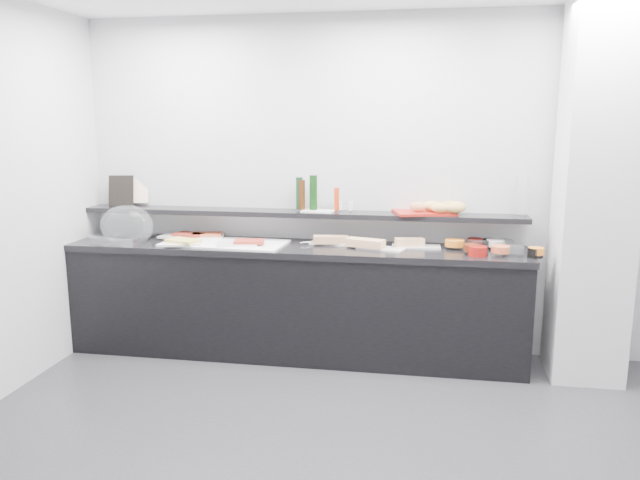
% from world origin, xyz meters
% --- Properties ---
extents(ground, '(5.00, 5.00, 0.00)m').
position_xyz_m(ground, '(0.00, 0.00, 0.00)').
color(ground, '#2D2D30').
rests_on(ground, ground).
extents(back_wall, '(5.00, 0.02, 2.70)m').
position_xyz_m(back_wall, '(0.00, 2.00, 1.35)').
color(back_wall, '#B5B9BD').
rests_on(back_wall, ground).
extents(column, '(0.50, 0.50, 2.70)m').
position_xyz_m(column, '(1.50, 1.65, 1.35)').
color(column, silver).
rests_on(column, ground).
extents(buffet_cabinet, '(3.60, 0.60, 0.85)m').
position_xyz_m(buffet_cabinet, '(-0.70, 1.70, 0.42)').
color(buffet_cabinet, black).
rests_on(buffet_cabinet, ground).
extents(counter_top, '(3.62, 0.62, 0.05)m').
position_xyz_m(counter_top, '(-0.70, 1.70, 0.88)').
color(counter_top, black).
rests_on(counter_top, buffet_cabinet).
extents(wall_shelf, '(3.60, 0.25, 0.04)m').
position_xyz_m(wall_shelf, '(-0.70, 1.88, 1.13)').
color(wall_shelf, black).
rests_on(wall_shelf, back_wall).
extents(cloche_base, '(0.51, 0.40, 0.04)m').
position_xyz_m(cloche_base, '(-2.17, 1.73, 0.92)').
color(cloche_base, silver).
rests_on(cloche_base, counter_top).
extents(cloche_dome, '(0.46, 0.31, 0.34)m').
position_xyz_m(cloche_dome, '(-2.09, 1.67, 1.03)').
color(cloche_dome, silver).
rests_on(cloche_dome, cloche_base).
extents(linen_runner, '(1.00, 0.53, 0.01)m').
position_xyz_m(linen_runner, '(-1.26, 1.66, 0.91)').
color(linen_runner, white).
rests_on(linen_runner, counter_top).
extents(platter_meat_a, '(0.28, 0.21, 0.01)m').
position_xyz_m(platter_meat_a, '(-1.72, 1.79, 0.92)').
color(platter_meat_a, silver).
rests_on(platter_meat_a, linen_runner).
extents(food_meat_a, '(0.28, 0.22, 0.02)m').
position_xyz_m(food_meat_a, '(-1.61, 1.79, 0.94)').
color(food_meat_a, maroon).
rests_on(food_meat_a, platter_meat_a).
extents(platter_salmon, '(0.37, 0.29, 0.01)m').
position_xyz_m(platter_salmon, '(-1.50, 1.84, 0.92)').
color(platter_salmon, white).
rests_on(platter_salmon, linen_runner).
extents(food_salmon, '(0.27, 0.20, 0.02)m').
position_xyz_m(food_salmon, '(-1.47, 1.84, 0.94)').
color(food_salmon, '#C74B28').
rests_on(food_salmon, platter_salmon).
extents(platter_cheese, '(0.31, 0.25, 0.01)m').
position_xyz_m(platter_cheese, '(-1.56, 1.52, 0.92)').
color(platter_cheese, white).
rests_on(platter_cheese, linen_runner).
extents(food_cheese, '(0.29, 0.23, 0.02)m').
position_xyz_m(food_cheese, '(-1.56, 1.54, 0.94)').
color(food_cheese, '#D7C253').
rests_on(food_cheese, platter_cheese).
extents(platter_meat_b, '(0.35, 0.28, 0.01)m').
position_xyz_m(platter_meat_b, '(-1.13, 1.58, 0.92)').
color(platter_meat_b, white).
rests_on(platter_meat_b, linen_runner).
extents(food_meat_b, '(0.25, 0.18, 0.02)m').
position_xyz_m(food_meat_b, '(-1.04, 1.60, 0.94)').
color(food_meat_b, maroon).
rests_on(food_meat_b, platter_meat_b).
extents(sandwich_plate_left, '(0.40, 0.21, 0.01)m').
position_xyz_m(sandwich_plate_left, '(-0.39, 1.81, 0.91)').
color(sandwich_plate_left, white).
rests_on(sandwich_plate_left, counter_top).
extents(sandwich_food_left, '(0.29, 0.15, 0.06)m').
position_xyz_m(sandwich_food_left, '(-0.42, 1.77, 0.94)').
color(sandwich_food_left, tan).
rests_on(sandwich_food_left, sandwich_plate_left).
extents(tongs_left, '(0.15, 0.08, 0.01)m').
position_xyz_m(tongs_left, '(-0.58, 1.76, 0.92)').
color(tongs_left, silver).
rests_on(tongs_left, sandwich_plate_left).
extents(sandwich_plate_mid, '(0.39, 0.25, 0.01)m').
position_xyz_m(sandwich_plate_mid, '(-0.01, 1.67, 0.91)').
color(sandwich_plate_mid, white).
rests_on(sandwich_plate_mid, counter_top).
extents(sandwich_food_mid, '(0.31, 0.19, 0.06)m').
position_xyz_m(sandwich_food_mid, '(-0.13, 1.67, 0.94)').
color(sandwich_food_mid, '#E0AA75').
rests_on(sandwich_food_mid, sandwich_plate_mid).
extents(tongs_mid, '(0.16, 0.04, 0.01)m').
position_xyz_m(tongs_mid, '(-0.05, 1.64, 0.92)').
color(tongs_mid, silver).
rests_on(tongs_mid, sandwich_plate_mid).
extents(sandwich_plate_right, '(0.38, 0.17, 0.01)m').
position_xyz_m(sandwich_plate_right, '(0.25, 1.78, 0.91)').
color(sandwich_plate_right, silver).
rests_on(sandwich_plate_right, counter_top).
extents(sandwich_food_right, '(0.24, 0.14, 0.06)m').
position_xyz_m(sandwich_food_right, '(0.20, 1.77, 0.94)').
color(sandwich_food_right, tan).
rests_on(sandwich_food_right, sandwich_plate_right).
extents(tongs_right, '(0.16, 0.05, 0.01)m').
position_xyz_m(tongs_right, '(0.15, 1.75, 0.92)').
color(tongs_right, silver).
rests_on(tongs_right, sandwich_plate_right).
extents(bowl_glass_fruit, '(0.22, 0.22, 0.07)m').
position_xyz_m(bowl_glass_fruit, '(0.72, 1.81, 0.94)').
color(bowl_glass_fruit, silver).
rests_on(bowl_glass_fruit, counter_top).
extents(fill_glass_fruit, '(0.19, 0.19, 0.05)m').
position_xyz_m(fill_glass_fruit, '(0.54, 1.78, 0.95)').
color(fill_glass_fruit, orange).
rests_on(fill_glass_fruit, bowl_glass_fruit).
extents(bowl_black_jam, '(0.17, 0.17, 0.07)m').
position_xyz_m(bowl_black_jam, '(0.82, 1.85, 0.94)').
color(bowl_black_jam, black).
rests_on(bowl_black_jam, counter_top).
extents(fill_black_jam, '(0.14, 0.14, 0.05)m').
position_xyz_m(fill_black_jam, '(0.70, 1.86, 0.95)').
color(fill_black_jam, '#60110D').
rests_on(fill_black_jam, bowl_black_jam).
extents(bowl_glass_cream, '(0.22, 0.22, 0.07)m').
position_xyz_m(bowl_glass_cream, '(0.89, 1.84, 0.94)').
color(bowl_glass_cream, white).
rests_on(bowl_glass_cream, counter_top).
extents(fill_glass_cream, '(0.18, 0.18, 0.05)m').
position_xyz_m(fill_glass_cream, '(0.85, 1.83, 0.95)').
color(fill_glass_cream, white).
rests_on(fill_glass_cream, bowl_glass_cream).
extents(bowl_red_jam, '(0.14, 0.14, 0.07)m').
position_xyz_m(bowl_red_jam, '(0.70, 1.56, 0.94)').
color(bowl_red_jam, maroon).
rests_on(bowl_red_jam, counter_top).
extents(fill_red_jam, '(0.12, 0.12, 0.05)m').
position_xyz_m(fill_red_jam, '(0.66, 1.62, 0.95)').
color(fill_red_jam, '#551D0C').
rests_on(fill_red_jam, bowl_red_jam).
extents(bowl_glass_salmon, '(0.17, 0.17, 0.07)m').
position_xyz_m(bowl_glass_salmon, '(0.96, 1.61, 0.94)').
color(bowl_glass_salmon, white).
rests_on(bowl_glass_salmon, counter_top).
extents(fill_glass_salmon, '(0.17, 0.17, 0.05)m').
position_xyz_m(fill_glass_salmon, '(0.86, 1.59, 0.95)').
color(fill_glass_salmon, '#D25C33').
rests_on(fill_glass_salmon, bowl_glass_salmon).
extents(bowl_black_fruit, '(0.11, 0.11, 0.07)m').
position_xyz_m(bowl_black_fruit, '(1.11, 1.58, 0.94)').
color(bowl_black_fruit, black).
rests_on(bowl_black_fruit, counter_top).
extents(fill_black_fruit, '(0.15, 0.15, 0.05)m').
position_xyz_m(fill_black_fruit, '(1.11, 1.58, 0.95)').
color(fill_black_fruit, orange).
rests_on(fill_black_fruit, bowl_black_fruit).
extents(framed_print, '(0.22, 0.11, 0.26)m').
position_xyz_m(framed_print, '(-2.26, 1.93, 1.28)').
color(framed_print, black).
rests_on(framed_print, wall_shelf).
extents(print_art, '(0.20, 0.09, 0.22)m').
position_xyz_m(print_art, '(-2.14, 1.98, 1.28)').
color(print_art, beige).
rests_on(print_art, framed_print).
extents(condiment_tray, '(0.27, 0.18, 0.01)m').
position_xyz_m(condiment_tray, '(-0.53, 1.87, 1.16)').
color(condiment_tray, white).
rests_on(condiment_tray, wall_shelf).
extents(bottle_green_a, '(0.07, 0.07, 0.26)m').
position_xyz_m(bottle_green_a, '(-0.70, 1.90, 1.29)').
color(bottle_green_a, '#0D3217').
rests_on(bottle_green_a, condiment_tray).
extents(bottle_brown, '(0.06, 0.06, 0.24)m').
position_xyz_m(bottle_brown, '(-0.67, 1.88, 1.28)').
color(bottle_brown, '#381D0A').
rests_on(bottle_brown, condiment_tray).
extents(bottle_green_b, '(0.08, 0.08, 0.28)m').
position_xyz_m(bottle_green_b, '(-0.58, 1.88, 1.30)').
color(bottle_green_b, black).
rests_on(bottle_green_b, condiment_tray).
extents(bottle_hot, '(0.04, 0.04, 0.18)m').
position_xyz_m(bottle_hot, '(-0.39, 1.89, 1.25)').
color(bottle_hot, red).
rests_on(bottle_hot, condiment_tray).
extents(shaker_salt, '(0.04, 0.04, 0.07)m').
position_xyz_m(shaker_salt, '(-0.36, 1.91, 1.20)').
color(shaker_salt, white).
rests_on(shaker_salt, condiment_tray).
extents(shaker_pepper, '(0.05, 0.05, 0.07)m').
position_xyz_m(shaker_pepper, '(-0.28, 1.90, 1.20)').
color(shaker_pepper, white).
rests_on(shaker_pepper, condiment_tray).
extents(bread_tray, '(0.52, 0.43, 0.02)m').
position_xyz_m(bread_tray, '(0.30, 1.91, 1.16)').
color(bread_tray, '#A51B11').
rests_on(bread_tray, wall_shelf).
extents(bread_roll_n, '(0.14, 0.11, 0.08)m').
position_xyz_m(bread_roll_n, '(0.50, 1.95, 1.21)').
color(bread_roll_n, tan).
rests_on(bread_roll_n, bread_tray).
extents(bread_roll_ne, '(0.14, 0.11, 0.08)m').
position_xyz_m(bread_roll_ne, '(0.56, 1.91, 1.21)').
color(bread_roll_ne, '#D7AC52').
rests_on(bread_roll_ne, bread_tray).
extents(bread_roll_sw, '(0.15, 0.13, 0.08)m').
position_xyz_m(bread_roll_sw, '(0.25, 1.85, 1.21)').
color(bread_roll_sw, '#CB864D').
rests_on(bread_roll_sw, bread_tray).
extents(bread_roll_s, '(0.15, 0.10, 0.08)m').
position_xyz_m(bread_roll_s, '(0.43, 1.82, 1.21)').
color(bread_roll_s, tan).
rests_on(bread_roll_s, bread_tray).
extents(bread_roll_se, '(0.17, 0.13, 0.08)m').
position_xyz_m(bread_roll_se, '(0.54, 1.83, 1.21)').
color(bread_roll_se, tan).
rests_on(bread_roll_se, bread_tray).
extents(bread_roll_midw, '(0.16, 0.11, 0.08)m').
position_xyz_m(bread_roll_midw, '(0.36, 1.91, 1.21)').
color(bread_roll_midw, gold).
rests_on(bread_roll_midw, bread_tray).
extents(bread_roll_mide, '(0.15, 0.12, 0.08)m').
position_xyz_m(bread_roll_mide, '(0.56, 1.86, 1.21)').
color(bread_roll_mide, '#D8A152').
rests_on(bread_roll_mide, bread_tray).
extents(carafe, '(0.13, 0.13, 0.30)m').
position_xyz_m(carafe, '(1.03, 1.91, 1.30)').
color(carafe, white).
rests_on(carafe, wall_shelf).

